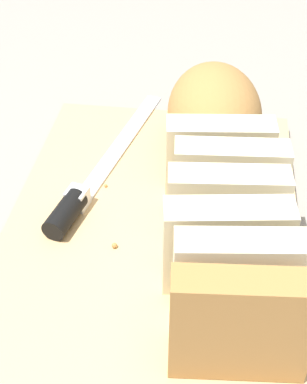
% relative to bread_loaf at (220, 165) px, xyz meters
% --- Properties ---
extents(ground_plane, '(3.00, 3.00, 0.00)m').
position_rel_bread_loaf_xyz_m(ground_plane, '(0.03, -0.06, -0.07)').
color(ground_plane, gray).
extents(cutting_board, '(0.39, 0.29, 0.02)m').
position_rel_bread_loaf_xyz_m(cutting_board, '(0.03, -0.06, -0.06)').
color(cutting_board, tan).
rests_on(cutting_board, ground_plane).
extents(bread_loaf, '(0.37, 0.13, 0.10)m').
position_rel_bread_loaf_xyz_m(bread_loaf, '(0.00, 0.00, 0.00)').
color(bread_loaf, '#A8753D').
rests_on(bread_loaf, cutting_board).
extents(bread_knife, '(0.27, 0.09, 0.02)m').
position_rel_bread_loaf_xyz_m(bread_knife, '(0.01, -0.13, -0.04)').
color(bread_knife, silver).
rests_on(bread_knife, cutting_board).
extents(crumb_near_knife, '(0.00, 0.00, 0.00)m').
position_rel_bread_loaf_xyz_m(crumb_near_knife, '(-0.01, -0.11, -0.05)').
color(crumb_near_knife, '#A8753D').
rests_on(crumb_near_knife, cutting_board).
extents(crumb_near_loaf, '(0.01, 0.01, 0.01)m').
position_rel_bread_loaf_xyz_m(crumb_near_loaf, '(-0.01, -0.03, -0.04)').
color(crumb_near_loaf, '#A8753D').
rests_on(crumb_near_loaf, cutting_board).
extents(crumb_stray_left, '(0.01, 0.01, 0.01)m').
position_rel_bread_loaf_xyz_m(crumb_stray_left, '(0.07, -0.09, -0.04)').
color(crumb_stray_left, '#A8753D').
rests_on(crumb_stray_left, cutting_board).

